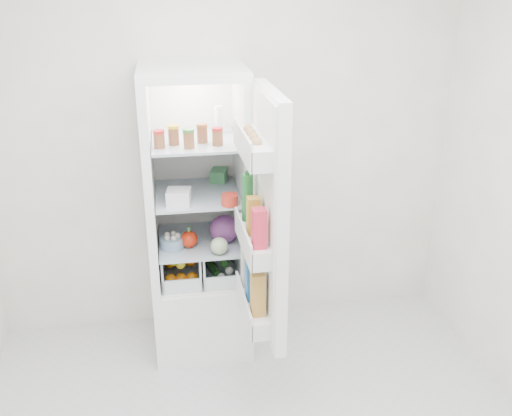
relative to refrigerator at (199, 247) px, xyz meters
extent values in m
cube|color=beige|center=(0.20, 0.25, 0.63)|extent=(3.00, 0.02, 2.60)
cube|color=white|center=(0.00, -0.04, -0.42)|extent=(0.60, 0.60, 0.50)
cube|color=white|center=(0.00, -0.04, 1.11)|extent=(0.60, 0.60, 0.05)
cube|color=white|center=(0.00, 0.24, 0.46)|extent=(0.60, 0.05, 1.25)
cube|color=white|center=(-0.28, -0.04, 0.46)|extent=(0.05, 0.60, 1.25)
cube|color=white|center=(0.27, -0.04, 0.46)|extent=(0.05, 0.60, 1.25)
cube|color=white|center=(0.00, 0.21, 0.46)|extent=(0.50, 0.01, 1.25)
sphere|color=white|center=(0.00, 0.17, 1.04)|extent=(0.05, 0.05, 0.05)
cube|color=#A2B2BE|center=(0.00, -0.06, 0.07)|extent=(0.49, 0.53, 0.01)
cube|color=#A2B2BE|center=(0.00, -0.06, 0.38)|extent=(0.49, 0.53, 0.02)
cube|color=#A2B2BE|center=(0.00, -0.06, 0.71)|extent=(0.49, 0.53, 0.02)
cylinder|color=#B21919|center=(-0.20, -0.20, 0.76)|extent=(0.06, 0.06, 0.08)
cylinder|color=gold|center=(-0.12, -0.15, 0.76)|extent=(0.06, 0.06, 0.08)
cylinder|color=#267226|center=(-0.04, -0.23, 0.76)|extent=(0.06, 0.06, 0.08)
cylinder|color=brown|center=(0.04, -0.13, 0.76)|extent=(0.06, 0.06, 0.08)
cylinder|color=#B21919|center=(0.12, -0.20, 0.76)|extent=(0.06, 0.06, 0.08)
cylinder|color=white|center=(0.15, 0.04, 0.81)|extent=(0.06, 0.06, 0.17)
cube|color=white|center=(-0.11, -0.22, 0.43)|extent=(0.15, 0.15, 0.08)
cylinder|color=red|center=(0.17, -0.28, 0.42)|extent=(0.12, 0.12, 0.06)
cube|color=#459857|center=(0.15, 0.13, 0.43)|extent=(0.12, 0.15, 0.07)
sphere|color=#571D57|center=(0.15, -0.12, 0.17)|extent=(0.17, 0.17, 0.17)
sphere|color=red|center=(-0.06, -0.15, 0.13)|extent=(0.10, 0.10, 0.10)
cylinder|color=#7C9BB9|center=(-0.17, -0.15, 0.12)|extent=(0.16, 0.16, 0.07)
sphere|color=#AABF8F|center=(0.11, -0.27, 0.13)|extent=(0.10, 0.10, 0.10)
sphere|color=orange|center=(-0.19, -0.18, -0.12)|extent=(0.07, 0.07, 0.07)
sphere|color=orange|center=(-0.12, -0.18, -0.12)|extent=(0.07, 0.07, 0.07)
sphere|color=orange|center=(-0.06, -0.18, -0.12)|extent=(0.07, 0.07, 0.07)
sphere|color=orange|center=(-0.19, -0.06, -0.06)|extent=(0.07, 0.07, 0.07)
sphere|color=orange|center=(-0.12, -0.06, -0.06)|extent=(0.07, 0.07, 0.07)
sphere|color=orange|center=(-0.06, -0.06, -0.06)|extent=(0.07, 0.07, 0.07)
sphere|color=orange|center=(-0.15, 0.06, -0.12)|extent=(0.07, 0.07, 0.07)
sphere|color=yellow|center=(-0.16, -0.12, -0.03)|extent=(0.06, 0.06, 0.06)
sphere|color=yellow|center=(-0.09, -0.01, -0.03)|extent=(0.06, 0.06, 0.06)
sphere|color=yellow|center=(-0.12, -0.16, -0.03)|extent=(0.06, 0.06, 0.06)
cylinder|color=#174617|center=(0.08, -0.06, -0.13)|extent=(0.09, 0.21, 0.05)
cylinder|color=#174617|center=(0.16, -0.01, -0.08)|extent=(0.08, 0.21, 0.05)
sphere|color=white|center=(0.12, -0.18, -0.13)|extent=(0.05, 0.05, 0.05)
sphere|color=white|center=(0.17, -0.16, -0.10)|extent=(0.05, 0.05, 0.05)
cube|color=white|center=(0.34, -0.64, 0.46)|extent=(0.07, 0.60, 1.30)
cube|color=white|center=(0.30, -0.64, 0.46)|extent=(0.02, 0.56, 1.26)
cube|color=white|center=(0.25, -0.64, 0.83)|extent=(0.12, 0.50, 0.10)
cube|color=white|center=(0.25, -0.64, 0.33)|extent=(0.12, 0.50, 0.10)
cube|color=white|center=(0.25, -0.64, -0.07)|extent=(0.12, 0.50, 0.10)
sphere|color=#A47B4A|center=(0.25, -0.76, 0.89)|extent=(0.05, 0.05, 0.05)
sphere|color=#A47B4A|center=(0.25, -0.68, 0.89)|extent=(0.05, 0.05, 0.05)
sphere|color=#A47B4A|center=(0.25, -0.60, 0.89)|extent=(0.05, 0.05, 0.05)
sphere|color=#A47B4A|center=(0.24, -0.52, 0.89)|extent=(0.05, 0.05, 0.05)
cylinder|color=#1B6027|center=(0.24, -0.49, 0.51)|extent=(0.06, 0.06, 0.26)
cube|color=gold|center=(0.25, -0.67, 0.48)|extent=(0.07, 0.07, 0.20)
cube|color=#E22746|center=(0.25, -0.82, 0.48)|extent=(0.07, 0.07, 0.20)
cube|color=white|center=(0.24, -0.49, 0.10)|extent=(0.07, 0.07, 0.24)
cube|color=#2570B9|center=(0.25, -0.64, 0.10)|extent=(0.07, 0.07, 0.24)
cube|color=gold|center=(0.25, -0.79, 0.10)|extent=(0.07, 0.07, 0.24)
camera|label=1|loc=(-0.16, -3.25, 1.63)|focal=40.00mm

